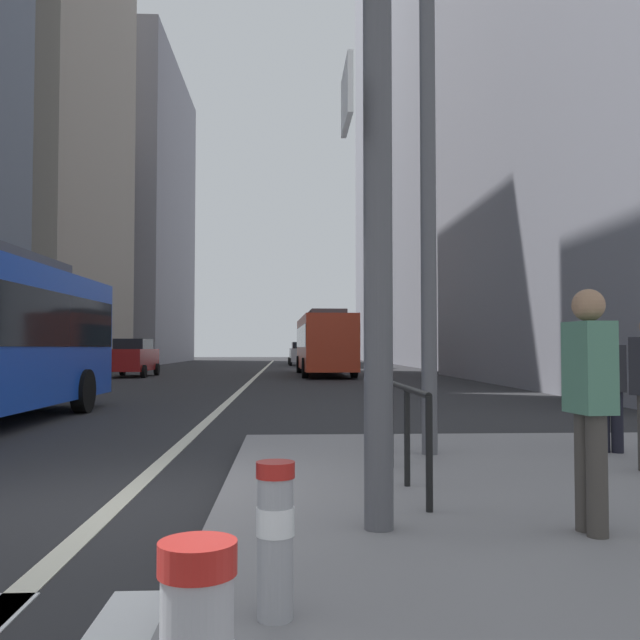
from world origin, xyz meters
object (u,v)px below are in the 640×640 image
street_lamp_post (427,56)px  pedestrian_waiting (590,396)px  city_bus_red_receding (324,341)px  car_receding_near (301,353)px  car_oncoming_mid (133,357)px  pedestrian_walking (610,384)px  bollard_left (275,531)px

street_lamp_post → pedestrian_waiting: (0.41, -3.74, -4.14)m
city_bus_red_receding → pedestrian_waiting: bearing=-89.6°
city_bus_red_receding → pedestrian_waiting: city_bus_red_receding is taller
car_receding_near → car_oncoming_mid: bearing=-112.6°
street_lamp_post → car_receding_near: bearing=90.8°
city_bus_red_receding → car_receding_near: (-0.86, 20.48, -0.85)m
car_receding_near → pedestrian_waiting: 52.60m
car_oncoming_mid → pedestrian_walking: (12.12, -27.03, 0.04)m
city_bus_red_receding → bollard_left: 33.64m
car_receding_near → street_lamp_post: bearing=-89.2°
street_lamp_post → bollard_left: (-1.86, -5.19, -4.70)m
car_receding_near → bollard_left: 54.05m
street_lamp_post → pedestrian_waiting: size_ratio=4.49×
car_receding_near → bollard_left: car_receding_near is taller
car_oncoming_mid → pedestrian_walking: bearing=-65.8°
pedestrian_waiting → pedestrian_walking: size_ratio=1.12×
bollard_left → pedestrian_waiting: size_ratio=0.44×
street_lamp_post → pedestrian_waiting: 5.59m
city_bus_red_receding → pedestrian_waiting: 32.11m
city_bus_red_receding → car_receding_near: size_ratio=2.45×
car_receding_near → pedestrian_waiting: bearing=-88.8°
pedestrian_waiting → pedestrian_walking: (1.96, 3.77, -0.12)m
bollard_left → car_receding_near: bearing=88.8°
city_bus_red_receding → car_oncoming_mid: bearing=-172.5°
car_oncoming_mid → pedestrian_waiting: (10.16, -30.80, 0.16)m
pedestrian_waiting → car_oncoming_mid: bearing=108.3°
pedestrian_walking → car_receding_near: bearing=93.6°
pedestrian_waiting → street_lamp_post: bearing=96.2°
street_lamp_post → pedestrian_walking: size_ratio=5.01×
city_bus_red_receding → car_receding_near: 20.52m
city_bus_red_receding → pedestrian_walking: bearing=-85.6°
car_receding_near → city_bus_red_receding: bearing=-87.6°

